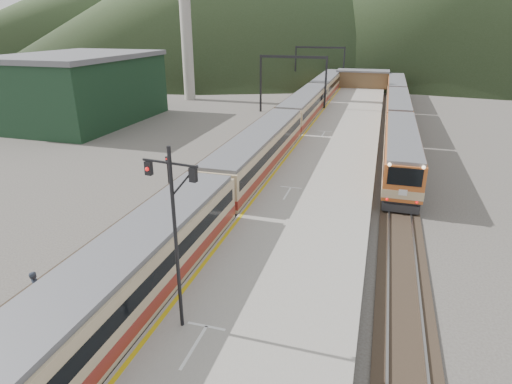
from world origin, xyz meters
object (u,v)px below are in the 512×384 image
(signal_mast, at_px, (174,224))
(second_train, at_px, (397,112))
(main_train, at_px, (287,124))
(worker, at_px, (37,289))

(signal_mast, bearing_deg, second_train, 78.64)
(main_train, distance_m, signal_mast, 32.12)
(signal_mast, distance_m, worker, 8.74)
(second_train, xyz_separation_m, signal_mast, (-8.66, -43.12, 3.60))
(main_train, xyz_separation_m, signal_mast, (2.84, -31.82, 3.35))
(main_train, bearing_deg, second_train, 44.49)
(main_train, bearing_deg, signal_mast, -84.90)
(main_train, height_order, signal_mast, signal_mast)
(second_train, relative_size, signal_mast, 7.50)
(main_train, distance_m, second_train, 16.12)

